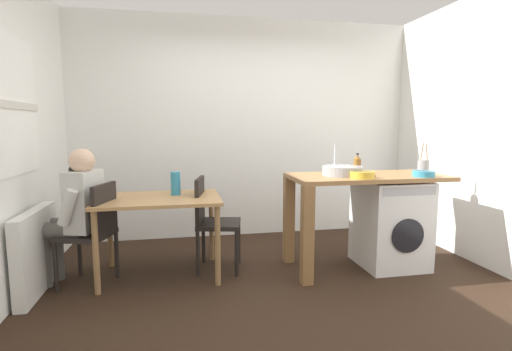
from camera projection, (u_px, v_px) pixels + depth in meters
name	position (u px, v px, depth m)	size (l,w,h in m)	color
ground_plane	(280.00, 287.00, 3.34)	(5.46, 5.46, 0.00)	black
wall_back	(246.00, 129.00, 4.87)	(4.60, 0.10, 2.70)	white
wall_counter_side	(505.00, 130.00, 3.58)	(0.10, 3.80, 2.70)	white
radiator	(36.00, 252.00, 3.20)	(0.10, 0.80, 0.70)	white
dining_table	(159.00, 208.00, 3.54)	(1.10, 0.76, 0.74)	tan
chair_person_seat	(94.00, 229.00, 3.33)	(0.50, 0.50, 0.90)	black
chair_opposite	(211.00, 218.00, 3.71)	(0.47, 0.47, 0.90)	black
seated_person	(75.00, 210.00, 3.33)	(0.56, 0.54, 1.20)	#595651
kitchen_counter	(347.00, 192.00, 3.70)	(1.50, 0.68, 0.92)	#9E7042
washing_machine	(390.00, 223.00, 3.83)	(0.60, 0.61, 0.86)	white
sink_basin	(342.00, 171.00, 3.66)	(0.38, 0.38, 0.09)	#9EA0A5
tap	(335.00, 159.00, 3.83)	(0.02, 0.02, 0.28)	#B2B2B7
bottle_tall_green	(357.00, 165.00, 3.77)	(0.07, 0.07, 0.21)	brown
mixing_bowl	(362.00, 174.00, 3.49)	(0.23, 0.23, 0.06)	gold
utensil_crock	(423.00, 166.00, 3.88)	(0.11, 0.11, 0.30)	gray
colander	(424.00, 173.00, 3.59)	(0.20, 0.20, 0.06)	teal
vase	(176.00, 183.00, 3.64)	(0.09, 0.09, 0.22)	teal
scissors	(368.00, 176.00, 3.61)	(0.15, 0.06, 0.01)	#B2B2B7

